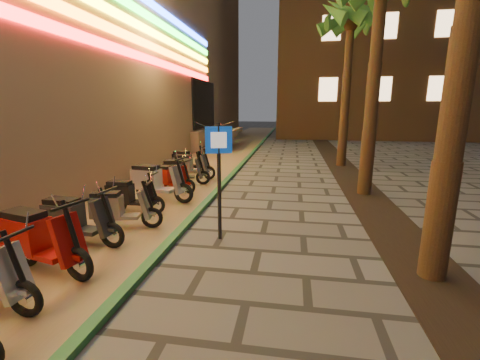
% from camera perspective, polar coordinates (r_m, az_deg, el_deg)
% --- Properties ---
extents(ground, '(120.00, 120.00, 0.00)m').
position_cam_1_polar(ground, '(4.19, -13.45, -25.79)').
color(ground, '#474442').
rests_on(ground, ground).
extents(parking_strip, '(3.40, 60.00, 0.01)m').
position_cam_1_polar(parking_strip, '(13.83, -7.59, 1.84)').
color(parking_strip, '#8C7251').
rests_on(parking_strip, ground).
extents(green_curb, '(0.18, 60.00, 0.10)m').
position_cam_1_polar(green_curb, '(13.44, -0.64, 1.83)').
color(green_curb, '#246133').
rests_on(green_curb, ground).
extents(planting_strip, '(1.20, 40.00, 0.02)m').
position_cam_1_polar(planting_strip, '(8.69, 23.76, -5.65)').
color(planting_strip, black).
rests_on(planting_strip, ground).
extents(apartment_block, '(18.00, 16.06, 25.00)m').
position_cam_1_polar(apartment_block, '(37.16, 23.50, 27.22)').
color(apartment_block, brown).
rests_on(apartment_block, ground).
extents(palm_d, '(2.97, 3.02, 7.16)m').
position_cam_1_polar(palm_d, '(15.53, 19.07, 24.56)').
color(palm_d, '#472D19').
rests_on(palm_d, ground).
extents(pedestrian_sign, '(0.49, 0.18, 2.32)m').
position_cam_1_polar(pedestrian_sign, '(6.18, -3.75, 2.58)').
color(pedestrian_sign, black).
rests_on(pedestrian_sign, ground).
extents(scooter_5, '(1.81, 0.87, 1.27)m').
position_cam_1_polar(scooter_5, '(6.11, -32.26, -8.78)').
color(scooter_5, black).
rests_on(scooter_5, ground).
extents(scooter_6, '(1.67, 0.60, 1.17)m').
position_cam_1_polar(scooter_6, '(6.94, -27.26, -6.18)').
color(scooter_6, black).
rests_on(scooter_6, ground).
extents(scooter_7, '(1.53, 0.68, 1.07)m').
position_cam_1_polar(scooter_7, '(7.45, -20.91, -4.68)').
color(scooter_7, black).
rests_on(scooter_7, ground).
extents(scooter_8, '(1.48, 0.52, 1.05)m').
position_cam_1_polar(scooter_8, '(8.51, -19.16, -2.52)').
color(scooter_8, black).
rests_on(scooter_8, ground).
extents(scooter_9, '(1.86, 0.77, 1.31)m').
position_cam_1_polar(scooter_9, '(9.34, -14.83, -0.20)').
color(scooter_9, black).
rests_on(scooter_9, ground).
extents(scooter_10, '(1.51, 0.69, 1.06)m').
position_cam_1_polar(scooter_10, '(10.28, -12.65, 0.47)').
color(scooter_10, black).
rests_on(scooter_10, ground).
extents(scooter_11, '(1.59, 0.78, 1.12)m').
position_cam_1_polar(scooter_11, '(11.08, -10.53, 1.57)').
color(scooter_11, black).
rests_on(scooter_11, ground).
extents(scooter_12, '(1.63, 0.57, 1.14)m').
position_cam_1_polar(scooter_12, '(12.10, -9.03, 2.61)').
color(scooter_12, black).
rests_on(scooter_12, ground).
extents(scooter_13, '(1.62, 0.68, 1.13)m').
position_cam_1_polar(scooter_13, '(13.16, -9.40, 3.39)').
color(scooter_13, black).
rests_on(scooter_13, ground).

